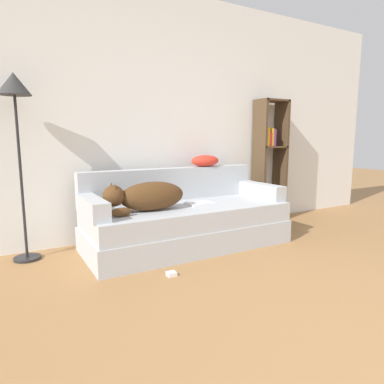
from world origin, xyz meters
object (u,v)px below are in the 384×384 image
at_px(throw_pillow, 205,161).
at_px(floor_lamp, 15,103).
at_px(dog, 146,196).
at_px(laptop, 201,203).
at_px(bookshelf, 270,154).
at_px(power_adapter, 171,274).
at_px(couch, 187,226).

bearing_deg(throw_pillow, floor_lamp, 179.37).
height_order(dog, laptop, dog).
bearing_deg(laptop, throw_pillow, 53.13).
bearing_deg(bookshelf, power_adapter, -151.68).
height_order(dog, bookshelf, bookshelf).
distance_m(floor_lamp, power_adapter, 1.97).
distance_m(bookshelf, power_adapter, 2.42).
xyz_separation_m(laptop, power_adapter, (-0.63, -0.60, -0.42)).
xyz_separation_m(floor_lamp, power_adapter, (0.99, -1.00, -1.38)).
bearing_deg(couch, power_adapter, -128.35).
relative_size(dog, laptop, 2.79).
height_order(throw_pillow, floor_lamp, floor_lamp).
xyz_separation_m(couch, power_adapter, (-0.49, -0.62, -0.19)).
bearing_deg(couch, dog, -173.20).
height_order(couch, floor_lamp, floor_lamp).
distance_m(dog, throw_pillow, 1.03).
xyz_separation_m(dog, laptop, (0.61, 0.04, -0.13)).
height_order(laptop, throw_pillow, throw_pillow).
relative_size(laptop, throw_pillow, 0.82).
distance_m(couch, bookshelf, 1.70).
height_order(throw_pillow, bookshelf, bookshelf).
xyz_separation_m(dog, throw_pillow, (0.90, 0.42, 0.28)).
bearing_deg(bookshelf, couch, -163.19).
relative_size(dog, power_adapter, 10.86).
distance_m(dog, floor_lamp, 1.38).
bearing_deg(laptop, bookshelf, 19.40).
xyz_separation_m(couch, bookshelf, (1.49, 0.45, 0.69)).
xyz_separation_m(bookshelf, power_adapter, (-1.98, -1.07, -0.88)).
bearing_deg(power_adapter, couch, 51.65).
bearing_deg(throw_pillow, laptop, -127.08).
distance_m(couch, dog, 0.59).
relative_size(bookshelf, floor_lamp, 0.96).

